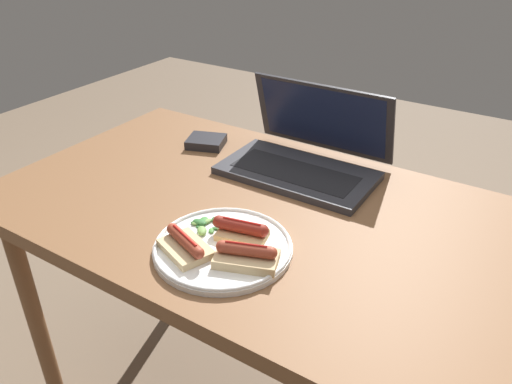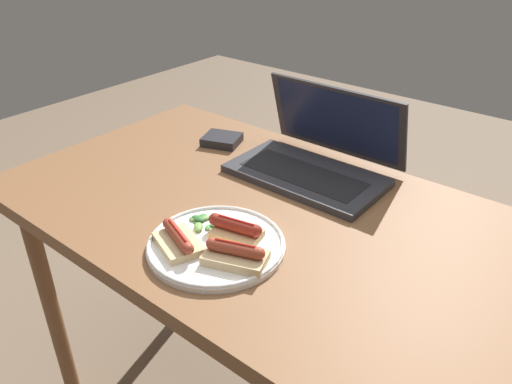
% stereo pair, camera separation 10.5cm
% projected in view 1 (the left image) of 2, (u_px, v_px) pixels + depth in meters
% --- Properties ---
extents(desk, '(1.32, 0.71, 0.75)m').
position_uv_depth(desk, '(275.00, 240.00, 1.13)').
color(desk, brown).
rests_on(desk, ground_plane).
extents(laptop, '(0.38, 0.26, 0.21)m').
position_uv_depth(laptop, '(305.00, 156.00, 1.25)').
color(laptop, '#2D2D33').
rests_on(laptop, desk).
extents(plate, '(0.27, 0.27, 0.02)m').
position_uv_depth(plate, '(223.00, 247.00, 0.97)').
color(plate, white).
rests_on(plate, desk).
extents(sausage_toast_left, '(0.12, 0.08, 0.04)m').
position_uv_depth(sausage_toast_left, '(240.00, 230.00, 0.98)').
color(sausage_toast_left, tan).
rests_on(sausage_toast_left, plate).
extents(sausage_toast_middle, '(0.12, 0.10, 0.04)m').
position_uv_depth(sausage_toast_middle, '(185.00, 245.00, 0.94)').
color(sausage_toast_middle, '#D6B784').
rests_on(sausage_toast_middle, plate).
extents(sausage_toast_right, '(0.13, 0.10, 0.04)m').
position_uv_depth(sausage_toast_right, '(246.00, 256.00, 0.91)').
color(sausage_toast_right, '#D6B784').
rests_on(sausage_toast_right, plate).
extents(salad_pile, '(0.07, 0.08, 0.01)m').
position_uv_depth(salad_pile, '(203.00, 224.00, 1.02)').
color(salad_pile, '#4C8E3D').
rests_on(salad_pile, plate).
extents(external_drive, '(0.12, 0.11, 0.02)m').
position_uv_depth(external_drive, '(206.00, 142.00, 1.39)').
color(external_drive, '#232328').
rests_on(external_drive, desk).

